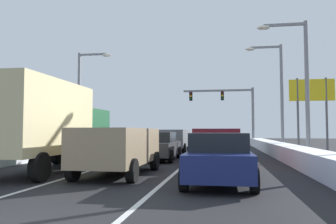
% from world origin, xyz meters
% --- Properties ---
extents(ground_plane, '(120.00, 120.00, 0.00)m').
position_xyz_m(ground_plane, '(0.00, 12.88, 0.00)').
color(ground_plane, black).
extents(lane_stripe_between_right_lane_and_center_lane, '(0.14, 35.42, 0.01)m').
position_xyz_m(lane_stripe_between_right_lane_and_center_lane, '(1.70, 16.10, 0.00)').
color(lane_stripe_between_right_lane_and_center_lane, silver).
rests_on(lane_stripe_between_right_lane_and_center_lane, ground).
extents(lane_stripe_between_center_lane_and_left_lane, '(0.14, 35.42, 0.01)m').
position_xyz_m(lane_stripe_between_center_lane_and_left_lane, '(-1.70, 16.10, 0.00)').
color(lane_stripe_between_center_lane_and_left_lane, silver).
rests_on(lane_stripe_between_center_lane_and_left_lane, ground).
extents(snow_bank_right_shoulder, '(1.21, 35.42, 0.79)m').
position_xyz_m(snow_bank_right_shoulder, '(7.00, 16.10, 0.40)').
color(snow_bank_right_shoulder, white).
rests_on(snow_bank_right_shoulder, ground).
extents(snow_bank_left_shoulder, '(2.05, 35.42, 0.72)m').
position_xyz_m(snow_bank_left_shoulder, '(-7.00, 16.10, 0.36)').
color(snow_bank_left_shoulder, white).
rests_on(snow_bank_left_shoulder, ground).
extents(sedan_navy_right_lane_nearest, '(2.00, 4.50, 1.51)m').
position_xyz_m(sedan_navy_right_lane_nearest, '(3.37, 6.00, 0.76)').
color(sedan_navy_right_lane_nearest, navy).
rests_on(sedan_navy_right_lane_nearest, ground).
extents(suv_maroon_right_lane_second, '(2.16, 4.90, 1.67)m').
position_xyz_m(suv_maroon_right_lane_second, '(3.20, 12.00, 1.02)').
color(suv_maroon_right_lane_second, maroon).
rests_on(suv_maroon_right_lane_second, ground).
extents(suv_black_right_lane_third, '(2.16, 4.90, 1.67)m').
position_xyz_m(suv_black_right_lane_third, '(3.41, 18.09, 1.02)').
color(suv_black_right_lane_third, black).
rests_on(suv_black_right_lane_third, ground).
extents(suv_tan_center_lane_nearest, '(2.16, 4.90, 1.67)m').
position_xyz_m(suv_tan_center_lane_nearest, '(-0.19, 7.37, 1.02)').
color(suv_tan_center_lane_nearest, '#937F60').
rests_on(suv_tan_center_lane_nearest, ground).
extents(sedan_charcoal_center_lane_second, '(2.00, 4.50, 1.51)m').
position_xyz_m(sedan_charcoal_center_lane_second, '(0.03, 13.59, 0.76)').
color(sedan_charcoal_center_lane_second, '#38383D').
rests_on(sedan_charcoal_center_lane_second, ground).
extents(suv_gray_center_lane_third, '(2.16, 4.90, 1.67)m').
position_xyz_m(suv_gray_center_lane_third, '(-0.16, 20.48, 1.02)').
color(suv_gray_center_lane_third, slate).
rests_on(suv_gray_center_lane_third, ground).
extents(box_truck_left_lane_nearest, '(2.53, 7.20, 3.36)m').
position_xyz_m(box_truck_left_lane_nearest, '(-3.19, 7.75, 1.90)').
color(box_truck_left_lane_nearest, '#1E5633').
rests_on(box_truck_left_lane_nearest, ground).
extents(sedan_red_left_lane_second, '(2.00, 4.50, 1.51)m').
position_xyz_m(sedan_red_left_lane_second, '(-3.18, 15.94, 0.76)').
color(sedan_red_left_lane_second, maroon).
rests_on(sedan_red_left_lane_second, ground).
extents(suv_white_left_lane_third, '(2.16, 4.90, 1.67)m').
position_xyz_m(suv_white_left_lane_third, '(-3.51, 21.77, 1.02)').
color(suv_white_left_lane_third, silver).
rests_on(suv_white_left_lane_third, ground).
extents(traffic_light_gantry, '(7.54, 0.47, 6.20)m').
position_xyz_m(traffic_light_gantry, '(4.27, 32.19, 4.50)').
color(traffic_light_gantry, slate).
rests_on(traffic_light_gantry, ground).
extents(street_lamp_right_near, '(2.66, 0.36, 9.34)m').
position_xyz_m(street_lamp_right_near, '(7.27, 8.05, 5.50)').
color(street_lamp_right_near, gray).
rests_on(street_lamp_right_near, ground).
extents(street_lamp_right_mid, '(2.66, 0.36, 7.50)m').
position_xyz_m(street_lamp_right_mid, '(7.54, 14.49, 4.54)').
color(street_lamp_right_mid, gray).
rests_on(street_lamp_right_mid, ground).
extents(street_lamp_right_far, '(2.66, 0.36, 7.89)m').
position_xyz_m(street_lamp_right_far, '(7.33, 20.93, 4.74)').
color(street_lamp_right_far, gray).
rests_on(street_lamp_right_far, ground).
extents(street_lamp_left_mid, '(2.66, 0.36, 7.64)m').
position_xyz_m(street_lamp_left_mid, '(-7.13, 20.03, 4.61)').
color(street_lamp_left_mid, gray).
rests_on(street_lamp_left_mid, ground).
extents(roadside_sign_right, '(3.20, 0.16, 5.50)m').
position_xyz_m(roadside_sign_right, '(9.95, 21.75, 4.02)').
color(roadside_sign_right, '#59595B').
rests_on(roadside_sign_right, ground).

